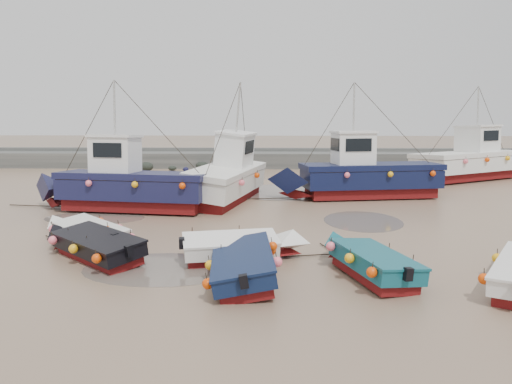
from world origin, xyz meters
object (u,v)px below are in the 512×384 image
dinghy_2 (367,258)px  cabin_boat_3 (474,160)px  dinghy_4 (93,241)px  cabin_boat_0 (122,183)px  cabin_boat_2 (359,174)px  person (186,202)px  dinghy_5 (241,244)px  dinghy_0 (87,231)px  dinghy_1 (245,259)px  cabin_boat_1 (229,175)px

dinghy_2 → cabin_boat_3: (11.04, 19.55, 0.76)m
dinghy_2 → dinghy_4: 9.07m
dinghy_2 → cabin_boat_0: (-10.07, 9.08, 0.77)m
cabin_boat_2 → person: bearing=90.8°
cabin_boat_3 → cabin_boat_0: bearing=-91.4°
dinghy_5 → cabin_boat_3: 23.56m
dinghy_0 → cabin_boat_3: 26.51m
dinghy_4 → cabin_boat_0: (-1.15, 7.48, 0.79)m
dinghy_2 → dinghy_0: bearing=144.4°
dinghy_1 → dinghy_5: (-0.20, 1.50, 0.02)m
dinghy_5 → cabin_boat_0: (-6.18, 7.73, 0.77)m
dinghy_4 → dinghy_1: bearing=-66.4°
dinghy_1 → cabin_boat_2: size_ratio=0.59×
cabin_boat_1 → cabin_boat_3: size_ratio=0.96×
dinghy_0 → cabin_boat_0: (-0.42, 6.08, 0.78)m
dinghy_4 → cabin_boat_1: size_ratio=0.51×
dinghy_1 → cabin_boat_0: cabin_boat_0 is taller
dinghy_5 → person: (-3.41, 9.78, -0.56)m
cabin_boat_0 → cabin_boat_2: size_ratio=0.97×
cabin_boat_3 → cabin_boat_2: bearing=-80.1°
cabin_boat_3 → dinghy_5: bearing=-67.1°
dinghy_4 → cabin_boat_1: 10.94m
cabin_boat_0 → cabin_boat_1: (4.97, 2.74, 0.02)m
person → cabin_boat_1: bearing=-172.7°
cabin_boat_2 → dinghy_1: bearing=147.7°
cabin_boat_1 → person: 2.67m
dinghy_0 → cabin_boat_0: 6.15m
dinghy_1 → dinghy_4: 5.52m
dinghy_0 → cabin_boat_0: bearing=48.3°
dinghy_1 → dinghy_4: size_ratio=1.27×
dinghy_1 → cabin_boat_0: 11.25m
cabin_boat_0 → cabin_boat_3: same height
dinghy_2 → dinghy_5: (-3.89, 1.35, 0.00)m
dinghy_1 → cabin_boat_3: bearing=49.1°
dinghy_0 → dinghy_1: same height
dinghy_0 → cabin_boat_2: bearing=-6.2°
dinghy_0 → dinghy_4: 1.57m
cabin_boat_1 → cabin_boat_0: bearing=-135.7°
cabin_boat_2 → dinghy_5: bearing=144.1°
dinghy_5 → cabin_boat_3: size_ratio=0.52×
dinghy_2 → cabin_boat_3: size_ratio=0.53×
dinghy_4 → cabin_boat_0: 7.60m
dinghy_2 → person: size_ratio=2.89×
dinghy_0 → dinghy_5: (5.76, -1.65, 0.01)m
dinghy_4 → cabin_boat_2: bearing=-2.8°
dinghy_2 → cabin_boat_0: size_ratio=0.52×
person → dinghy_1: bearing=97.5°
cabin_boat_0 → dinghy_1: bearing=-137.7°
dinghy_2 → cabin_boat_3: bearing=42.2°
dinghy_4 → cabin_boat_2: cabin_boat_2 is taller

